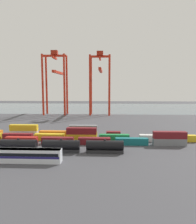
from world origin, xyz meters
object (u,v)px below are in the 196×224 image
shipping_container_4 (132,141)px  shipping_container_9 (50,137)px  gantry_crane_central (100,77)px  shipping_container_14 (180,138)px  gantry_crane_west (56,77)px  freight_tank_row (40,146)px  shipping_container_8 (18,137)px

shipping_container_4 → shipping_container_9: same height
shipping_container_9 → gantry_crane_central: 90.84m
shipping_container_4 → shipping_container_14: same height
shipping_container_4 → gantry_crane_central: (-15.09, 90.45, 28.05)m
shipping_container_14 → gantry_crane_west: bearing=129.6°
freight_tank_row → gantry_crane_west: gantry_crane_west is taller
gantry_crane_west → gantry_crane_central: 34.95m
shipping_container_8 → gantry_crane_west: gantry_crane_west is taller
freight_tank_row → gantry_crane_central: 105.58m
shipping_container_8 → shipping_container_14: 65.75m
shipping_container_4 → shipping_container_14: 20.76m
shipping_container_9 → shipping_container_14: 52.60m
shipping_container_8 → gantry_crane_central: gantry_crane_central is taller
shipping_container_4 → shipping_container_8: (-45.83, 5.86, 0.00)m
shipping_container_4 → shipping_container_14: size_ratio=1.00×
freight_tank_row → shipping_container_8: 21.52m
shipping_container_14 → shipping_container_9: bearing=180.0°
freight_tank_row → shipping_container_4: freight_tank_row is taller
shipping_container_8 → gantry_crane_central: bearing=70.0°
shipping_container_8 → shipping_container_14: bearing=0.0°
freight_tank_row → gantry_crane_west: size_ratio=1.12×
freight_tank_row → gantry_crane_west: (-18.49, 100.56, 27.19)m
shipping_container_9 → shipping_container_14: bearing=0.0°
gantry_crane_west → gantry_crane_central: bearing=0.2°
freight_tank_row → gantry_crane_central: size_ratio=1.14×
shipping_container_4 → shipping_container_14: bearing=16.4°
shipping_container_9 → gantry_crane_west: size_ratio=0.25×
shipping_container_14 → gantry_crane_central: 95.76m
shipping_container_9 → gantry_crane_west: (-17.36, 84.47, 28.04)m
shipping_container_8 → gantry_crane_west: size_ratio=0.25×
shipping_container_4 → shipping_container_9: size_ratio=1.00×
shipping_container_14 → gantry_crane_west: 113.21m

